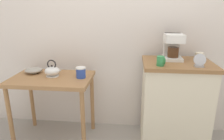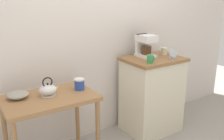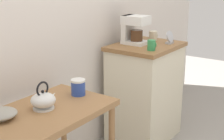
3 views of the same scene
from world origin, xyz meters
name	(u,v)px [view 3 (image 3 of 3)]	position (x,y,z in m)	size (l,w,h in m)	color
wooden_table	(47,125)	(-0.70, -0.02, 0.64)	(0.84, 0.54, 0.75)	#9E7044
kitchen_counter	(145,92)	(0.58, 0.01, 0.47)	(0.67, 0.52, 0.93)	beige
bowl_stoneware	(1,114)	(-0.95, 0.09, 0.78)	(0.19, 0.19, 0.06)	#9E998C
teakettle	(44,100)	(-0.70, 0.00, 0.80)	(0.19, 0.16, 0.18)	white
canister_enamel	(78,87)	(-0.39, -0.01, 0.80)	(0.10, 0.10, 0.11)	#2D4CAD
coffee_maker	(134,28)	(0.54, 0.12, 1.08)	(0.18, 0.22, 0.26)	white
mug_tall_green	(152,45)	(0.40, -0.15, 0.98)	(0.08, 0.07, 0.09)	#338C4C
mug_small_cream	(153,36)	(0.79, 0.05, 0.98)	(0.09, 0.08, 0.09)	beige
table_clock	(170,38)	(0.73, -0.15, 0.99)	(0.11, 0.05, 0.12)	#B2B5BA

